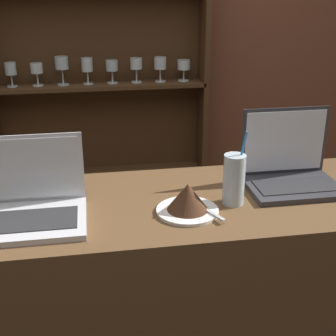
{
  "coord_description": "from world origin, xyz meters",
  "views": [
    {
      "loc": [
        -0.11,
        -1.03,
        1.61
      ],
      "look_at": [
        0.11,
        0.29,
        1.07
      ],
      "focal_mm": 50.0,
      "sensor_mm": 36.0,
      "label": 1
    }
  ],
  "objects": [
    {
      "name": "back_wall",
      "position": [
        0.0,
        1.56,
        1.35
      ],
      "size": [
        7.0,
        0.06,
        2.7
      ],
      "color": "brown",
      "rests_on": "ground_plane"
    },
    {
      "name": "cake_plate",
      "position": [
        0.15,
        0.18,
        1.01
      ],
      "size": [
        0.19,
        0.19,
        0.09
      ],
      "color": "white",
      "rests_on": "bar_counter"
    },
    {
      "name": "laptop_near",
      "position": [
        -0.3,
        0.22,
        1.01
      ],
      "size": [
        0.32,
        0.24,
        0.23
      ],
      "color": "silver",
      "rests_on": "bar_counter"
    },
    {
      "name": "bar_counter",
      "position": [
        0.0,
        0.27,
        0.48
      ],
      "size": [
        1.83,
        0.53,
        0.97
      ],
      "color": "brown",
      "rests_on": "ground_plane"
    },
    {
      "name": "water_glass",
      "position": [
        0.3,
        0.22,
        1.05
      ],
      "size": [
        0.07,
        0.07,
        0.23
      ],
      "color": "silver",
      "rests_on": "bar_counter"
    },
    {
      "name": "laptop_far",
      "position": [
        0.53,
        0.32,
        1.02
      ],
      "size": [
        0.3,
        0.22,
        0.25
      ],
      "color": "#333338",
      "rests_on": "bar_counter"
    },
    {
      "name": "back_shelf",
      "position": [
        -0.05,
        1.48,
        1.03
      ],
      "size": [
        1.14,
        0.18,
        1.98
      ],
      "color": "#472D19",
      "rests_on": "ground_plane"
    }
  ]
}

